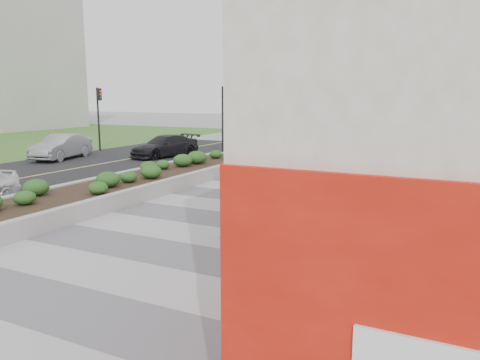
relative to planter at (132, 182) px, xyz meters
The scene contains 11 objects.
ground 8.91m from the planter, 51.84° to the right, with size 160.00×160.00×0.00m, color gray.
walkway 6.81m from the planter, 36.03° to the right, with size 8.00×36.00×0.01m, color #A8A8AD.
planter is the anchor object (origin of this frame).
street 6.51m from the planter, behind, with size 10.00×40.00×0.00m, color black.
traffic_signal_near 10.90m from the planter, 99.35° to the left, with size 0.33×0.28×4.20m.
traffic_signal_far 15.00m from the planter, 137.54° to the left, with size 0.33×0.28×4.20m.
distant_bldg_north_l 48.95m from the planter, 89.40° to the left, with size 16.00×12.00×20.00m, color #ADAAA3.
manhole_cover 7.22m from the planter, 33.69° to the right, with size 0.44×0.44×0.01m, color #595654.
skateboarder 7.06m from the planter, 29.37° to the right, with size 0.61×0.75×1.55m.
car_silver 11.57m from the planter, 149.85° to the left, with size 1.53×4.37×1.44m, color #A0A3A7.
car_dark 10.68m from the planter, 119.02° to the left, with size 1.84×4.52×1.31m, color black.
Camera 1 is at (6.09, -6.81, 3.62)m, focal length 35.00 mm.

